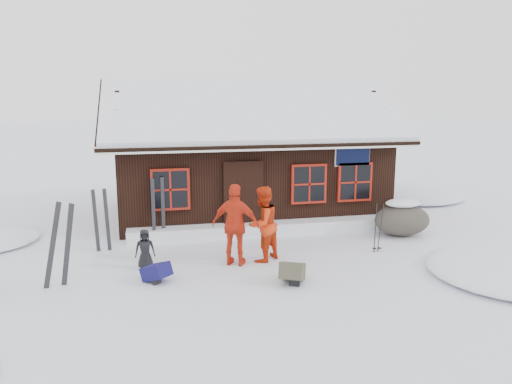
{
  "coord_description": "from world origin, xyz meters",
  "views": [
    {
      "loc": [
        -1.61,
        -10.9,
        3.95
      ],
      "look_at": [
        1.13,
        1.85,
        1.3
      ],
      "focal_mm": 35.0,
      "sensor_mm": 36.0,
      "label": 1
    }
  ],
  "objects_px": {
    "ski_poles": "(378,228)",
    "skier_orange_right": "(236,225)",
    "skier_crouched": "(145,249)",
    "ski_pair_left": "(60,246)",
    "skier_orange_left": "(263,224)",
    "boulder": "(402,219)",
    "backpack_olive": "(292,275)",
    "backpack_blue": "(156,275)"
  },
  "relations": [
    {
      "from": "skier_orange_right",
      "to": "ski_pair_left",
      "type": "bearing_deg",
      "value": 33.79
    },
    {
      "from": "skier_crouched",
      "to": "boulder",
      "type": "distance_m",
      "value": 7.09
    },
    {
      "from": "skier_orange_right",
      "to": "skier_crouched",
      "type": "distance_m",
      "value": 2.11
    },
    {
      "from": "backpack_olive",
      "to": "ski_poles",
      "type": "bearing_deg",
      "value": 55.86
    },
    {
      "from": "boulder",
      "to": "backpack_blue",
      "type": "xyz_separation_m",
      "value": [
        -6.75,
        -2.11,
        -0.31
      ]
    },
    {
      "from": "skier_crouched",
      "to": "backpack_olive",
      "type": "bearing_deg",
      "value": -26.91
    },
    {
      "from": "boulder",
      "to": "ski_poles",
      "type": "bearing_deg",
      "value": -137.31
    },
    {
      "from": "ski_poles",
      "to": "backpack_olive",
      "type": "bearing_deg",
      "value": -149.59
    },
    {
      "from": "skier_orange_left",
      "to": "boulder",
      "type": "height_order",
      "value": "skier_orange_left"
    },
    {
      "from": "backpack_blue",
      "to": "backpack_olive",
      "type": "distance_m",
      "value": 2.86
    },
    {
      "from": "skier_orange_right",
      "to": "backpack_olive",
      "type": "distance_m",
      "value": 1.83
    },
    {
      "from": "ski_poles",
      "to": "backpack_blue",
      "type": "bearing_deg",
      "value": -170.62
    },
    {
      "from": "ski_pair_left",
      "to": "backpack_olive",
      "type": "relative_size",
      "value": 2.87
    },
    {
      "from": "skier_orange_left",
      "to": "ski_pair_left",
      "type": "xyz_separation_m",
      "value": [
        -4.37,
        -0.7,
        -0.02
      ]
    },
    {
      "from": "boulder",
      "to": "skier_crouched",
      "type": "bearing_deg",
      "value": -169.86
    },
    {
      "from": "skier_orange_left",
      "to": "ski_pair_left",
      "type": "relative_size",
      "value": 0.98
    },
    {
      "from": "ski_poles",
      "to": "backpack_olive",
      "type": "distance_m",
      "value": 3.11
    },
    {
      "from": "skier_orange_right",
      "to": "boulder",
      "type": "bearing_deg",
      "value": -138.41
    },
    {
      "from": "skier_orange_left",
      "to": "backpack_olive",
      "type": "bearing_deg",
      "value": 63.61
    },
    {
      "from": "skier_orange_right",
      "to": "boulder",
      "type": "height_order",
      "value": "skier_orange_right"
    },
    {
      "from": "ski_poles",
      "to": "skier_orange_right",
      "type": "bearing_deg",
      "value": -176.54
    },
    {
      "from": "skier_orange_right",
      "to": "boulder",
      "type": "distance_m",
      "value": 5.16
    },
    {
      "from": "ski_pair_left",
      "to": "backpack_olive",
      "type": "height_order",
      "value": "ski_pair_left"
    },
    {
      "from": "skier_crouched",
      "to": "ski_pair_left",
      "type": "height_order",
      "value": "ski_pair_left"
    },
    {
      "from": "skier_crouched",
      "to": "ski_poles",
      "type": "height_order",
      "value": "ski_poles"
    },
    {
      "from": "ski_poles",
      "to": "skier_crouched",
      "type": "bearing_deg",
      "value": -179.58
    },
    {
      "from": "boulder",
      "to": "ski_pair_left",
      "type": "distance_m",
      "value": 8.87
    },
    {
      "from": "boulder",
      "to": "ski_poles",
      "type": "distance_m",
      "value": 1.79
    },
    {
      "from": "ski_pair_left",
      "to": "skier_crouched",
      "type": "bearing_deg",
      "value": 32.42
    },
    {
      "from": "ski_pair_left",
      "to": "ski_poles",
      "type": "distance_m",
      "value": 7.38
    },
    {
      "from": "boulder",
      "to": "backpack_olive",
      "type": "bearing_deg",
      "value": -145.1
    },
    {
      "from": "skier_orange_left",
      "to": "ski_pair_left",
      "type": "height_order",
      "value": "skier_orange_left"
    },
    {
      "from": "skier_crouched",
      "to": "ski_poles",
      "type": "bearing_deg",
      "value": 0.32
    },
    {
      "from": "ski_poles",
      "to": "backpack_blue",
      "type": "xyz_separation_m",
      "value": [
        -5.44,
        -0.9,
        -0.45
      ]
    },
    {
      "from": "ski_poles",
      "to": "boulder",
      "type": "bearing_deg",
      "value": 42.69
    },
    {
      "from": "skier_orange_left",
      "to": "skier_orange_right",
      "type": "height_order",
      "value": "skier_orange_right"
    },
    {
      "from": "boulder",
      "to": "backpack_blue",
      "type": "relative_size",
      "value": 2.87
    },
    {
      "from": "boulder",
      "to": "backpack_olive",
      "type": "relative_size",
      "value": 2.45
    },
    {
      "from": "skier_orange_right",
      "to": "backpack_olive",
      "type": "relative_size",
      "value": 2.98
    },
    {
      "from": "skier_orange_left",
      "to": "ski_poles",
      "type": "bearing_deg",
      "value": 143.63
    },
    {
      "from": "ski_pair_left",
      "to": "backpack_blue",
      "type": "height_order",
      "value": "ski_pair_left"
    },
    {
      "from": "skier_crouched",
      "to": "boulder",
      "type": "relative_size",
      "value": 0.58
    }
  ]
}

